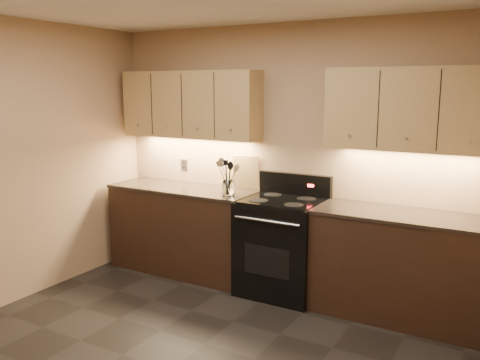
# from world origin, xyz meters

# --- Properties ---
(wall_back) EXTENTS (4.00, 0.04, 2.60)m
(wall_back) POSITION_xyz_m (0.00, 2.00, 1.30)
(wall_back) COLOR #9C805C
(wall_back) RESTS_ON ground
(counter_left) EXTENTS (1.62, 0.62, 0.93)m
(counter_left) POSITION_xyz_m (-1.10, 1.70, 0.47)
(counter_left) COLOR black
(counter_left) RESTS_ON ground
(counter_right) EXTENTS (1.46, 0.62, 0.93)m
(counter_right) POSITION_xyz_m (1.18, 1.70, 0.47)
(counter_right) COLOR black
(counter_right) RESTS_ON ground
(stove) EXTENTS (0.76, 0.68, 1.14)m
(stove) POSITION_xyz_m (0.08, 1.68, 0.48)
(stove) COLOR black
(stove) RESTS_ON ground
(upper_cab_left) EXTENTS (1.60, 0.30, 0.70)m
(upper_cab_left) POSITION_xyz_m (-1.10, 1.85, 1.80)
(upper_cab_left) COLOR tan
(upper_cab_left) RESTS_ON wall_back
(upper_cab_right) EXTENTS (1.44, 0.30, 0.70)m
(upper_cab_right) POSITION_xyz_m (1.18, 1.85, 1.80)
(upper_cab_right) COLOR tan
(upper_cab_right) RESTS_ON wall_back
(outlet_plate) EXTENTS (0.08, 0.01, 0.12)m
(outlet_plate) POSITION_xyz_m (-1.30, 1.99, 1.12)
(outlet_plate) COLOR #B2B5BA
(outlet_plate) RESTS_ON wall_back
(utensil_crock) EXTENTS (0.16, 0.16, 0.15)m
(utensil_crock) POSITION_xyz_m (-0.47, 1.59, 1.00)
(utensil_crock) COLOR white
(utensil_crock) RESTS_ON counter_left
(cutting_board) EXTENTS (0.29, 0.11, 0.36)m
(cutting_board) POSITION_xyz_m (-0.48, 1.97, 1.11)
(cutting_board) COLOR tan
(cutting_board) RESTS_ON counter_left
(wooden_spoon) EXTENTS (0.17, 0.13, 0.31)m
(wooden_spoon) POSITION_xyz_m (-0.51, 1.60, 1.10)
(wooden_spoon) COLOR tan
(wooden_spoon) RESTS_ON utensil_crock
(black_spoon) EXTENTS (0.12, 0.10, 0.33)m
(black_spoon) POSITION_xyz_m (-0.49, 1.62, 1.11)
(black_spoon) COLOR black
(black_spoon) RESTS_ON utensil_crock
(black_turner) EXTENTS (0.13, 0.11, 0.35)m
(black_turner) POSITION_xyz_m (-0.47, 1.57, 1.12)
(black_turner) COLOR black
(black_turner) RESTS_ON utensil_crock
(steel_spatula) EXTENTS (0.20, 0.14, 0.37)m
(steel_spatula) POSITION_xyz_m (-0.46, 1.59, 1.12)
(steel_spatula) COLOR silver
(steel_spatula) RESTS_ON utensil_crock
(steel_skimmer) EXTENTS (0.21, 0.14, 0.37)m
(steel_skimmer) POSITION_xyz_m (-0.45, 1.58, 1.12)
(steel_skimmer) COLOR silver
(steel_skimmer) RESTS_ON utensil_crock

